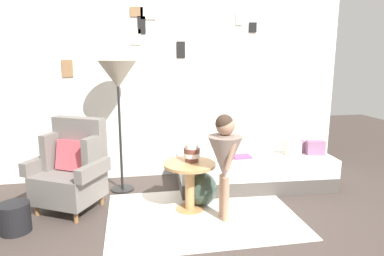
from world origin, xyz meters
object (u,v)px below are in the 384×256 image
at_px(floor_lamp, 118,78).
at_px(book_on_daybed, 242,157).
at_px(daybed, 253,170).
at_px(person_child, 225,154).
at_px(magazine_basket, 15,218).
at_px(armchair, 72,169).
at_px(demijohn_near, 201,188).
at_px(vase_striped, 192,152).
at_px(side_table, 190,177).

height_order(floor_lamp, book_on_daybed, floor_lamp).
xyz_separation_m(daybed, book_on_daybed, (-0.20, -0.10, 0.22)).
bearing_deg(person_child, magazine_basket, 176.86).
relative_size(armchair, demijohn_near, 2.16).
height_order(person_child, demijohn_near, person_child).
bearing_deg(person_child, vase_striped, 129.19).
distance_m(daybed, book_on_daybed, 0.31).
relative_size(vase_striped, floor_lamp, 0.16).
height_order(vase_striped, demijohn_near, vase_striped).
xyz_separation_m(armchair, vase_striped, (1.26, -0.24, 0.19)).
height_order(book_on_daybed, magazine_basket, book_on_daybed).
xyz_separation_m(side_table, vase_striped, (0.03, 0.05, 0.25)).
bearing_deg(magazine_basket, demijohn_near, 8.89).
bearing_deg(vase_striped, book_on_daybed, 31.94).
distance_m(side_table, floor_lamp, 1.42).
bearing_deg(floor_lamp, book_on_daybed, -8.90).
bearing_deg(vase_striped, side_table, -120.05).
height_order(side_table, vase_striped, vase_striped).
height_order(daybed, floor_lamp, floor_lamp).
xyz_separation_m(vase_striped, floor_lamp, (-0.75, 0.66, 0.74)).
distance_m(armchair, magazine_basket, 0.72).
bearing_deg(person_child, book_on_daybed, 60.45).
distance_m(armchair, side_table, 1.26).
height_order(floor_lamp, demijohn_near, floor_lamp).
relative_size(person_child, demijohn_near, 2.39).
relative_size(armchair, vase_striped, 3.84).
height_order(armchair, daybed, armchair).
bearing_deg(daybed, person_child, -126.11).
bearing_deg(daybed, demijohn_near, -149.22).
relative_size(armchair, magazine_basket, 3.46).
relative_size(side_table, floor_lamp, 0.35).
relative_size(side_table, magazine_basket, 1.95).
xyz_separation_m(floor_lamp, person_child, (1.02, -0.99, -0.68)).
relative_size(floor_lamp, book_on_daybed, 7.14).
xyz_separation_m(vase_striped, magazine_basket, (-1.72, -0.22, -0.49)).
distance_m(daybed, side_table, 1.11).
height_order(side_table, magazine_basket, side_table).
bearing_deg(person_child, daybed, 53.89).
relative_size(person_child, magazine_basket, 3.85).
bearing_deg(armchair, demijohn_near, -7.21).
relative_size(daybed, magazine_basket, 6.94).
distance_m(floor_lamp, book_on_daybed, 1.75).
distance_m(armchair, person_child, 1.64).
bearing_deg(demijohn_near, daybed, 30.78).
distance_m(daybed, magazine_basket, 2.72).
bearing_deg(daybed, magazine_basket, -163.96).
bearing_deg(vase_striped, armchair, 169.08).
height_order(armchair, vase_striped, armchair).
height_order(side_table, person_child, person_child).
bearing_deg(armchair, person_child, -20.50).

